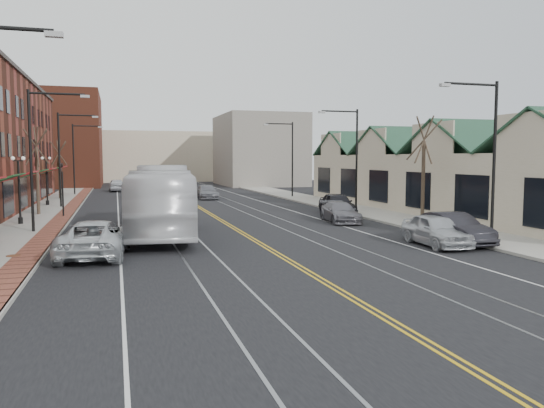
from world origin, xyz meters
TOP-DOWN VIEW (x-y plane):
  - ground at (0.00, 0.00)m, footprint 160.00×160.00m
  - sidewalk_left at (-12.00, 20.00)m, footprint 4.00×120.00m
  - sidewalk_right at (12.00, 20.00)m, footprint 4.00×120.00m
  - building_right at (18.00, 20.00)m, footprint 8.00×36.00m
  - backdrop_left at (-16.00, 70.00)m, footprint 14.00×18.00m
  - backdrop_mid at (0.00, 85.00)m, footprint 22.00×14.00m
  - backdrop_right at (15.00, 65.00)m, footprint 12.00×16.00m
  - streetlight_l_1 at (-11.05, 16.00)m, footprint 3.33×0.25m
  - streetlight_l_2 at (-11.05, 32.00)m, footprint 3.33×0.25m
  - streetlight_l_3 at (-11.05, 48.00)m, footprint 3.33×0.25m
  - streetlight_r_0 at (11.05, 6.00)m, footprint 3.33×0.25m
  - streetlight_r_1 at (11.05, 22.00)m, footprint 3.33×0.25m
  - streetlight_r_2 at (11.05, 38.00)m, footprint 3.33×0.25m
  - lamppost_l_2 at (-12.80, 20.00)m, footprint 0.84×0.28m
  - lamppost_l_3 at (-12.80, 34.00)m, footprint 0.84×0.28m
  - tree_left_near at (-12.50, 26.00)m, footprint 1.78×1.37m
  - tree_left_far at (-12.50, 42.00)m, footprint 1.66×1.28m
  - tree_right_mid at (12.50, 14.00)m, footprint 1.90×1.46m
  - manhole_far at (-11.20, 8.00)m, footprint 0.60×0.60m
  - traffic_signal at (-10.60, 24.00)m, footprint 0.18×0.15m
  - transit_bus at (-4.38, 13.95)m, footprint 4.63×14.22m
  - parked_suv at (-7.86, 7.66)m, footprint 3.28×6.08m
  - parked_car_a at (8.15, 5.87)m, footprint 2.20×4.77m
  - parked_car_b at (9.30, 6.14)m, footprint 1.81×4.86m
  - parked_car_c at (7.50, 16.05)m, footprint 2.44×4.90m
  - parked_car_d at (9.30, 20.66)m, footprint 2.43×5.03m
  - distant_car_left at (-4.40, 42.42)m, footprint 2.01×4.62m
  - distant_car_right at (2.29, 38.80)m, footprint 2.21×5.03m
  - distant_car_far at (-6.87, 54.14)m, footprint 2.05×4.85m

SIDE VIEW (x-z plane):
  - ground at x=0.00m, z-range 0.00..0.00m
  - sidewalk_left at x=-12.00m, z-range 0.00..0.15m
  - sidewalk_right at x=12.00m, z-range 0.00..0.15m
  - manhole_far at x=-11.20m, z-range 0.15..0.17m
  - parked_car_c at x=7.50m, z-range 0.00..1.37m
  - distant_car_right at x=2.29m, z-range 0.00..1.44m
  - distant_car_left at x=-4.40m, z-range 0.00..1.48m
  - parked_car_a at x=8.15m, z-range 0.00..1.58m
  - parked_car_b at x=9.30m, z-range 0.00..1.58m
  - parked_suv at x=-7.86m, z-range 0.00..1.62m
  - distant_car_far at x=-6.87m, z-range 0.00..1.64m
  - parked_car_d at x=9.30m, z-range 0.00..1.66m
  - transit_bus at x=-4.38m, z-range 0.00..3.89m
  - lamppost_l_2 at x=-12.80m, z-range 0.07..4.34m
  - lamppost_l_3 at x=-12.80m, z-range 0.07..4.34m
  - building_right at x=18.00m, z-range 0.00..4.60m
  - traffic_signal at x=-10.60m, z-range 0.45..4.25m
  - tree_left_far at x=-12.50m, z-range 0.26..6.29m
  - tree_left_near at x=-12.50m, z-range 0.27..6.75m
  - tree_right_mid at x=12.50m, z-range 0.28..7.22m
  - backdrop_mid at x=0.00m, z-range 0.00..9.00m
  - streetlight_l_1 at x=-11.05m, z-range 1.03..9.03m
  - streetlight_l_2 at x=-11.05m, z-range 1.03..9.03m
  - streetlight_l_3 at x=-11.05m, z-range 1.03..9.03m
  - streetlight_r_0 at x=11.05m, z-range 1.03..9.03m
  - streetlight_r_1 at x=11.05m, z-range 1.03..9.03m
  - streetlight_r_2 at x=11.05m, z-range 1.03..9.03m
  - backdrop_right at x=15.00m, z-range 0.00..11.00m
  - backdrop_left at x=-16.00m, z-range 0.00..14.00m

